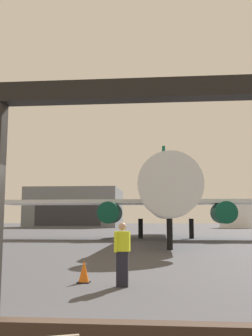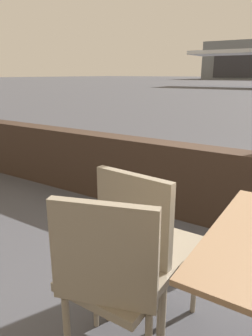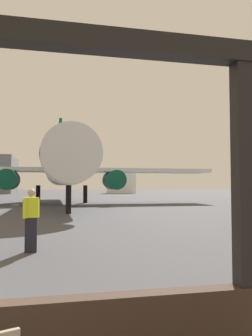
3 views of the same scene
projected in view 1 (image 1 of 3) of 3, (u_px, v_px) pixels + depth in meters
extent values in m
plane|color=#424247|center=(142.00, 235.00, 43.83)|extent=(220.00, 220.00, 0.00)
cylinder|color=silver|center=(166.00, 199.00, 35.28)|extent=(3.66, 26.25, 3.66)
cone|color=silver|center=(170.00, 185.00, 21.03)|extent=(3.47, 2.60, 3.47)
cylinder|color=black|center=(169.00, 186.00, 22.93)|extent=(3.73, 0.90, 3.73)
cube|color=silver|center=(80.00, 202.00, 36.09)|extent=(14.39, 4.20, 0.36)
cylinder|color=#0C4C38|center=(110.00, 213.00, 34.31)|extent=(1.90, 3.20, 1.90)
cylinder|color=#0C4C38|center=(224.00, 213.00, 33.45)|extent=(1.90, 3.20, 1.90)
cube|color=#0C4C38|center=(164.00, 170.00, 47.32)|extent=(0.36, 4.40, 5.20)
cylinder|color=black|center=(170.00, 234.00, 22.84)|extent=(0.36, 0.36, 1.85)
cylinder|color=black|center=(141.00, 228.00, 36.26)|extent=(0.44, 0.44, 1.85)
cylinder|color=black|center=(191.00, 229.00, 35.85)|extent=(0.44, 0.44, 1.85)
cube|color=black|center=(122.00, 269.00, 10.45)|extent=(0.32, 0.20, 0.95)
cube|color=yellow|center=(122.00, 241.00, 10.55)|extent=(0.40, 0.22, 0.55)
sphere|color=tan|center=(122.00, 227.00, 10.60)|extent=(0.22, 0.22, 0.22)
cylinder|color=yellow|center=(129.00, 242.00, 10.70)|extent=(0.09, 0.09, 0.52)
cylinder|color=yellow|center=(116.00, 243.00, 10.39)|extent=(0.09, 0.09, 0.52)
cone|color=orange|center=(84.00, 271.00, 11.10)|extent=(0.32, 0.32, 0.65)
cube|color=black|center=(84.00, 282.00, 11.05)|extent=(0.36, 0.36, 0.03)
cube|color=slate|center=(77.00, 208.00, 86.88)|extent=(19.74, 16.95, 8.58)
cube|color=#2D2D33|center=(68.00, 213.00, 78.29)|extent=(13.82, 0.10, 5.15)
cylinder|color=white|center=(237.00, 216.00, 77.90)|extent=(7.12, 7.12, 4.68)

